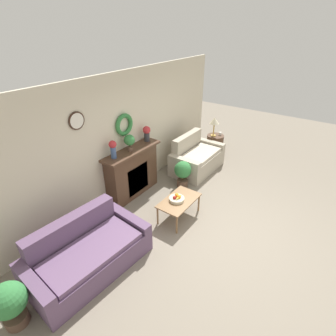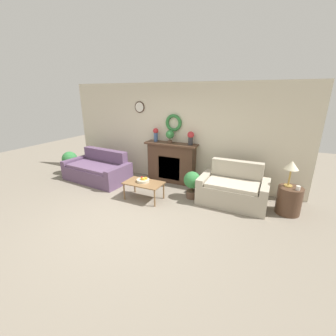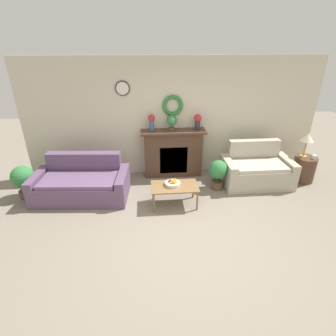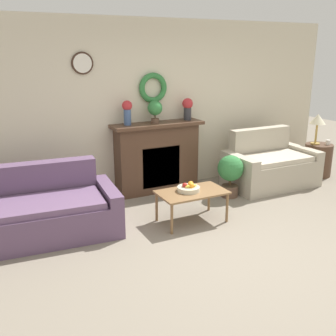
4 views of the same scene
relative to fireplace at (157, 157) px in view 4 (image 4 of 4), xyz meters
name	(u,v)px [view 4 (image 4 of 4)]	position (x,y,z in m)	size (l,w,h in m)	color
ground_plane	(243,249)	(0.03, -2.27, -0.57)	(16.00, 16.00, 0.00)	gray
wall_back	(153,106)	(0.03, 0.21, 0.79)	(6.80, 0.15, 2.70)	beige
fireplace	(157,157)	(0.00, 0.00, 0.00)	(1.48, 0.41, 1.13)	#4C3323
couch_left	(40,212)	(-1.99, -0.81, -0.27)	(1.96, 1.12, 0.84)	#604766
loveseat_right	(270,166)	(1.83, -0.59, -0.24)	(1.51, 0.88, 0.94)	#B2A893
coffee_table	(192,195)	(-0.11, -1.32, -0.18)	(0.91, 0.53, 0.43)	olive
fruit_bowl	(189,188)	(-0.14, -1.28, -0.10)	(0.30, 0.30, 0.12)	beige
side_table_by_loveseat	(318,160)	(2.98, -0.57, -0.28)	(0.49, 0.49, 0.59)	#4C3323
table_lamp	(318,120)	(2.92, -0.52, 0.45)	(0.28, 0.28, 0.55)	#B28E42
mug	(328,142)	(3.09, -0.65, 0.06)	(0.08, 0.08, 0.09)	silver
vase_on_mantel_left	(127,111)	(-0.49, 0.01, 0.78)	(0.15, 0.15, 0.37)	#3D5684
vase_on_mantel_right	(188,107)	(0.55, 0.01, 0.76)	(0.17, 0.17, 0.35)	#2D2D33
potted_plant_on_mantel	(155,109)	(-0.04, -0.01, 0.78)	(0.23, 0.23, 0.35)	brown
potted_plant_floor_by_loveseat	(230,172)	(0.90, -0.76, -0.16)	(0.40, 0.40, 0.67)	brown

